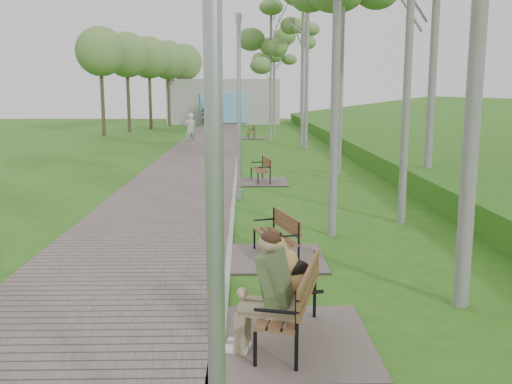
# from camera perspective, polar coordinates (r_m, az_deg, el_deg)

# --- Properties ---
(walkway) EXTENTS (3.50, 67.00, 0.04)m
(walkway) POSITION_cam_1_polar(r_m,az_deg,el_deg) (23.98, -6.10, 2.94)
(walkway) COLOR #635650
(walkway) RESTS_ON ground
(kerb) EXTENTS (0.10, 67.00, 0.05)m
(kerb) POSITION_cam_1_polar(r_m,az_deg,el_deg) (23.89, -1.91, 2.98)
(kerb) COLOR #999993
(kerb) RESTS_ON ground
(building_north) EXTENTS (10.00, 5.20, 4.00)m
(building_north) POSITION_cam_1_polar(r_m,az_deg,el_deg) (53.22, -3.21, 9.02)
(building_north) COLOR #9E9E99
(building_north) RESTS_ON ground
(bench_main) EXTENTS (1.93, 2.15, 1.68)m
(bench_main) POSITION_cam_1_polar(r_m,az_deg,el_deg) (6.87, 2.75, -11.35)
(bench_main) COLOR #635650
(bench_main) RESTS_ON ground
(bench_second) EXTENTS (1.66, 1.84, 1.02)m
(bench_second) POSITION_cam_1_polar(r_m,az_deg,el_deg) (10.27, 1.97, -5.74)
(bench_second) COLOR #635650
(bench_second) RESTS_ON ground
(bench_third) EXTENTS (1.68, 1.87, 1.03)m
(bench_third) POSITION_cam_1_polar(r_m,az_deg,el_deg) (18.75, 0.46, 1.52)
(bench_third) COLOR #635650
(bench_third) RESTS_ON ground
(bench_far) EXTENTS (1.60, 1.78, 0.98)m
(bench_far) POSITION_cam_1_polar(r_m,az_deg,el_deg) (36.18, -0.46, 5.65)
(bench_far) COLOR #635650
(bench_far) RESTS_ON ground
(lamp_post_near) EXTENTS (0.20, 0.20, 5.19)m
(lamp_post_near) POSITION_cam_1_polar(r_m,az_deg,el_deg) (3.63, -4.18, 1.17)
(lamp_post_near) COLOR #9C9EA3
(lamp_post_near) RESTS_ON ground
(lamp_post_second) EXTENTS (0.19, 0.19, 5.00)m
(lamp_post_second) POSITION_cam_1_polar(r_m,az_deg,el_deg) (15.59, -1.71, 7.71)
(lamp_post_second) COLOR #9C9EA3
(lamp_post_second) RESTS_ON ground
(lamp_post_third) EXTENTS (0.23, 0.23, 5.88)m
(lamp_post_third) POSITION_cam_1_polar(r_m,az_deg,el_deg) (30.14, -1.64, 9.64)
(lamp_post_third) COLOR #9C9EA3
(lamp_post_third) RESTS_ON ground
(pedestrian_near) EXTENTS (0.76, 0.62, 1.78)m
(pedestrian_near) POSITION_cam_1_polar(r_m,az_deg,el_deg) (31.65, -6.57, 6.24)
(pedestrian_near) COLOR silver
(pedestrian_near) RESTS_ON ground
(pedestrian_far) EXTENTS (0.86, 0.74, 1.51)m
(pedestrian_far) POSITION_cam_1_polar(r_m,az_deg,el_deg) (50.29, -5.26, 7.52)
(pedestrian_far) COLOR #A0978B
(pedestrian_far) RESTS_ON ground
(birch_far_b) EXTENTS (2.41, 2.41, 8.18)m
(birch_far_b) POSITION_cam_1_polar(r_m,az_deg,el_deg) (33.88, 1.51, 15.92)
(birch_far_b) COLOR silver
(birch_far_b) RESTS_ON ground
(birch_distant_a) EXTENTS (2.49, 2.49, 7.45)m
(birch_distant_a) POSITION_cam_1_polar(r_m,az_deg,el_deg) (41.70, 1.85, 14.03)
(birch_distant_a) COLOR silver
(birch_distant_a) RESTS_ON ground
(birch_distant_b) EXTENTS (2.91, 2.91, 10.60)m
(birch_distant_b) POSITION_cam_1_polar(r_m,az_deg,el_deg) (53.53, 4.66, 15.80)
(birch_distant_b) COLOR silver
(birch_distant_b) RESTS_ON ground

